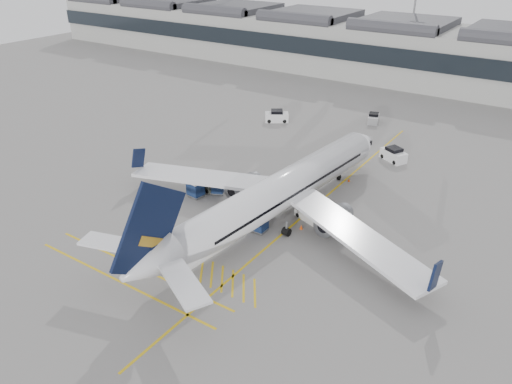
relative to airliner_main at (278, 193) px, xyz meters
The scene contains 18 objects.
ground 9.93m from the airliner_main, 148.73° to the right, with size 220.00×220.00×0.00m, color gray.
terminal 67.60m from the airliner_main, 96.81° to the left, with size 200.00×20.45×12.40m.
light_masts 82.48m from the airliner_main, 96.80° to the left, with size 113.00×0.60×25.45m.
apron_markings 6.43m from the airliner_main, 68.78° to the left, with size 0.25×60.00×0.01m, color gold.
airliner_main is the anchor object (origin of this frame).
belt_loader 4.67m from the airliner_main, 31.83° to the left, with size 5.42×3.18×2.15m.
baggage_cart_a 3.84m from the airliner_main, 98.32° to the right, with size 1.82×1.50×1.91m.
baggage_cart_b 9.69m from the airliner_main, behind, with size 1.93×1.79×1.63m.
baggage_cart_c 5.26m from the airliner_main, 169.25° to the left, with size 2.29×2.04×2.04m.
baggage_cart_d 11.28m from the airliner_main, behind, with size 2.08×1.80×1.99m.
ramp_agent_a 6.01m from the airliner_main, 104.22° to the left, with size 0.64×0.42×1.76m, color orange.
ramp_agent_b 4.95m from the airliner_main, behind, with size 0.90×0.70×1.86m, color orange.
pushback_tug 11.58m from the airliner_main, behind, with size 2.69×1.83×1.42m.
safety_cone_nose 13.83m from the airliner_main, 79.15° to the left, with size 0.33×0.33×0.46m, color #F24C0A.
safety_cone_engine 4.40m from the airliner_main, ahead, with size 0.35×0.35×0.49m, color #F24C0A.
service_van_left 32.67m from the airliner_main, 121.84° to the left, with size 4.27×3.73×1.98m.
service_van_mid 36.39m from the airliner_main, 95.47° to the left, with size 2.52×3.58×1.67m.
service_van_right 23.48m from the airliner_main, 78.07° to the left, with size 4.14×3.40×1.90m.
Camera 1 is at (32.48, -35.86, 27.96)m, focal length 35.00 mm.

